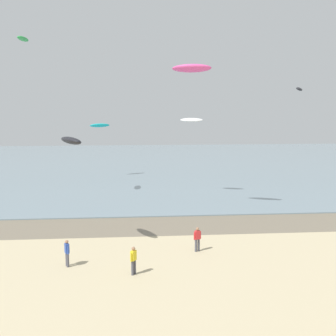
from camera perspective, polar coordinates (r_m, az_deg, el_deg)
The scene contains 11 objects.
wet_sand_strip at distance 35.02m, azimuth -0.95°, elevation -7.94°, with size 120.00×5.59×0.01m, color #7A6D59.
sea at distance 72.03m, azimuth -2.94°, elevation 0.58°, with size 160.00×70.00×0.10m, color gray.
person_nearest_camera at distance 25.17m, azimuth -4.77°, elevation -12.45°, with size 0.39×0.48×1.71m.
person_mid_beach at distance 28.91m, azimuth 4.06°, elevation -9.65°, with size 0.53×0.34×1.71m.
person_by_waterline at distance 27.00m, azimuth -13.71°, elevation -11.20°, with size 0.35×0.52×1.71m.
kite_aloft_0 at distance 57.62m, azimuth -9.37°, elevation 5.81°, with size 2.83×0.91×0.45m, color #19B2B7.
kite_aloft_1 at distance 45.04m, azimuth 3.26°, elevation 6.61°, with size 2.48×0.80×0.40m, color white.
kite_aloft_2 at distance 28.65m, azimuth -13.19°, elevation 3.69°, with size 2.93×0.94×0.47m, color black.
kite_aloft_3 at distance 44.67m, azimuth 17.61°, elevation 10.31°, with size 1.81×0.58×0.29m, color black.
kite_aloft_4 at distance 37.20m, azimuth 3.27°, elevation 13.54°, with size 3.51×1.12×0.56m, color #E54C99.
kite_aloft_5 at distance 44.54m, azimuth -19.32°, elevation 16.42°, with size 2.48×0.79×0.40m, color green.
Camera 1 is at (-2.21, -8.58, 9.88)m, focal length 44.32 mm.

